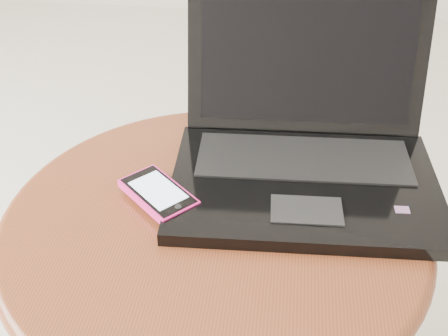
# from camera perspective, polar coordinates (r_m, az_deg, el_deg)

# --- Properties ---
(table) EXTENTS (0.57, 0.57, 0.45)m
(table) POSITION_cam_1_polar(r_m,az_deg,el_deg) (0.82, -0.92, -9.93)
(table) COLOR #4D2B16
(table) RESTS_ON ground
(laptop) EXTENTS (0.38, 0.34, 0.24)m
(laptop) POSITION_cam_1_polar(r_m,az_deg,el_deg) (0.82, 8.14, 2.16)
(laptop) COLOR black
(laptop) RESTS_ON table
(phone_black) EXTENTS (0.12, 0.11, 0.01)m
(phone_black) POSITION_cam_1_polar(r_m,az_deg,el_deg) (0.78, -5.29, -2.97)
(phone_black) COLOR black
(phone_black) RESTS_ON table
(phone_pink) EXTENTS (0.12, 0.12, 0.01)m
(phone_pink) POSITION_cam_1_polar(r_m,az_deg,el_deg) (0.77, -6.64, -2.59)
(phone_pink) COLOR #F52386
(phone_pink) RESTS_ON phone_black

